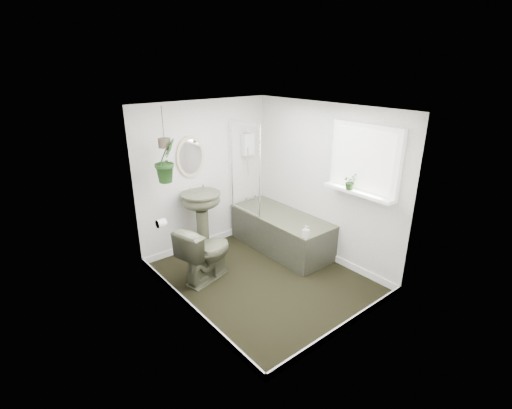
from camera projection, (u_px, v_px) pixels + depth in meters
floor at (263, 278)px, 5.15m from camera, size 2.30×2.80×0.02m
ceiling at (264, 107)px, 4.32m from camera, size 2.30×2.80×0.02m
wall_back at (205, 176)px, 5.75m from camera, size 2.30×0.02×2.30m
wall_front at (354, 238)px, 3.72m from camera, size 2.30×0.02×2.30m
wall_left at (183, 224)px, 4.05m from camera, size 0.02×2.80×2.30m
wall_right at (324, 183)px, 5.42m from camera, size 0.02×2.80×2.30m
skirting at (263, 275)px, 5.13m from camera, size 2.30×2.80×0.10m
bathtub at (281, 232)px, 5.88m from camera, size 0.72×1.72×0.58m
bath_screen at (245, 168)px, 5.68m from camera, size 0.04×0.72×1.40m
shower_box at (248, 144)px, 6.03m from camera, size 0.20×0.10×0.35m
oval_mirror at (191, 157)px, 5.45m from camera, size 0.46×0.03×0.62m
wall_sconce at (167, 168)px, 5.25m from camera, size 0.04×0.04×0.22m
toilet_roll_holder at (161, 223)px, 4.68m from camera, size 0.11×0.11×0.11m
window_recess at (365, 160)px, 4.69m from camera, size 0.08×1.00×0.90m
window_sill at (358, 192)px, 4.80m from camera, size 0.18×1.00×0.04m
window_blinds at (363, 160)px, 4.67m from camera, size 0.01×0.86×0.76m
toilet at (206, 252)px, 5.00m from camera, size 0.88×0.64×0.81m
pedestal_sink at (202, 223)px, 5.65m from camera, size 0.65×0.57×1.01m
sill_plant at (350, 181)px, 4.81m from camera, size 0.24×0.23×0.21m
hanging_plant at (166, 161)px, 4.88m from camera, size 0.38×0.34×0.59m
soap_bottle at (306, 232)px, 5.00m from camera, size 0.09×0.10×0.17m
hanging_pot at (164, 143)px, 4.79m from camera, size 0.16×0.16×0.12m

